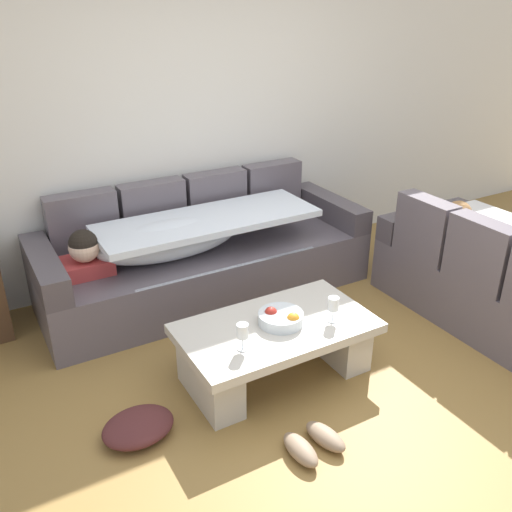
{
  "coord_description": "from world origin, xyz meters",
  "views": [
    {
      "loc": [
        -1.82,
        -2.03,
        2.19
      ],
      "look_at": [
        -0.1,
        1.0,
        0.55
      ],
      "focal_mm": 38.49,
      "sensor_mm": 36.0,
      "label": 1
    }
  ],
  "objects": [
    {
      "name": "couch_along_wall",
      "position": [
        -0.26,
        1.63,
        0.33
      ],
      "size": [
        2.6,
        0.92,
        0.88
      ],
      "color": "#5A5259",
      "rests_on": "ground_plane"
    },
    {
      "name": "wine_glass_near_right",
      "position": [
        0.02,
        0.26,
        0.5
      ],
      "size": [
        0.07,
        0.07,
        0.17
      ],
      "color": "silver",
      "rests_on": "coffee_table"
    },
    {
      "name": "coffee_table",
      "position": [
        -0.3,
        0.4,
        0.24
      ],
      "size": [
        1.2,
        0.68,
        0.38
      ],
      "color": "beige",
      "rests_on": "ground_plane"
    },
    {
      "name": "wine_glass_near_left",
      "position": [
        -0.6,
        0.27,
        0.5
      ],
      "size": [
        0.07,
        0.07,
        0.17
      ],
      "color": "silver",
      "rests_on": "coffee_table"
    },
    {
      "name": "back_wall",
      "position": [
        0.0,
        2.15,
        1.35
      ],
      "size": [
        9.0,
        0.1,
        2.7
      ],
      "primitive_type": "cube",
      "color": "silver",
      "rests_on": "ground_plane"
    },
    {
      "name": "pair_of_shoes",
      "position": [
        -0.46,
        -0.25,
        0.04
      ],
      "size": [
        0.32,
        0.29,
        0.09
      ],
      "color": "#8C7259",
      "rests_on": "ground_plane"
    },
    {
      "name": "crumpled_garment",
      "position": [
        -1.24,
        0.31,
        0.06
      ],
      "size": [
        0.42,
        0.34,
        0.12
      ],
      "primitive_type": "ellipsoid",
      "rotation": [
        0.0,
        0.0,
        0.06
      ],
      "color": "#4C2323",
      "rests_on": "ground_plane"
    },
    {
      "name": "fruit_bowl",
      "position": [
        -0.27,
        0.39,
        0.42
      ],
      "size": [
        0.28,
        0.28,
        0.1
      ],
      "color": "silver",
      "rests_on": "coffee_table"
    },
    {
      "name": "ground_plane",
      "position": [
        0.0,
        0.0,
        0.0
      ],
      "size": [
        14.0,
        14.0,
        0.0
      ],
      "primitive_type": "plane",
      "color": "olive"
    },
    {
      "name": "couch_near_window",
      "position": [
        1.48,
        0.12,
        0.33
      ],
      "size": [
        0.92,
        1.86,
        0.88
      ],
      "rotation": [
        0.0,
        0.0,
        1.57
      ],
      "color": "#5A5259",
      "rests_on": "ground_plane"
    }
  ]
}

